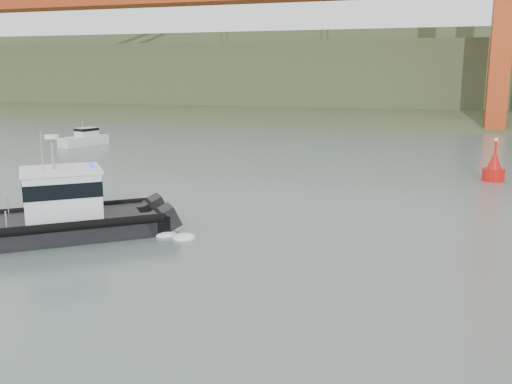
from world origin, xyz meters
TOP-DOWN VIEW (x-y plane):
  - ground at (0.00, 0.00)m, footprint 400.00×400.00m
  - headlands at (0.00, 125.50)m, footprint 500.00×105.36m
  - patrol_boat at (-11.14, 4.69)m, footprint 12.33×11.18m
  - motorboat at (-33.47, 41.00)m, footprint 4.00×6.73m
  - nav_buoy at (13.97, 30.30)m, footprint 1.87×1.87m

SIDE VIEW (x-z plane):
  - ground at x=0.00m, z-range 0.00..0.00m
  - motorboat at x=-33.47m, z-range -0.88..2.63m
  - nav_buoy at x=13.97m, z-range -0.92..2.97m
  - patrol_boat at x=-11.14m, z-range -1.48..4.46m
  - headlands at x=0.00m, z-range -6.52..20.61m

